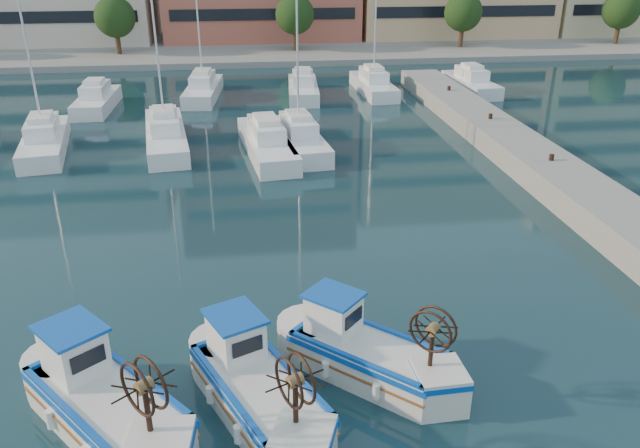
# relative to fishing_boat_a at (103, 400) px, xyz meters

# --- Properties ---
(ground) EXTENTS (300.00, 300.00, 0.00)m
(ground) POSITION_rel_fishing_boat_a_xyz_m (5.79, 0.97, -0.86)
(ground) COLOR #1B3E47
(ground) RESTS_ON ground
(quay) EXTENTS (3.00, 60.00, 1.20)m
(quay) POSITION_rel_fishing_boat_a_xyz_m (18.79, 8.97, -0.26)
(quay) COLOR gray
(quay) RESTS_ON ground
(yacht_marina) EXTENTS (37.52, 23.49, 11.50)m
(yacht_marina) POSITION_rel_fishing_boat_a_xyz_m (2.88, 29.02, -0.33)
(yacht_marina) COLOR white
(yacht_marina) RESTS_ON ground
(fishing_boat_a) EXTENTS (4.58, 4.94, 3.10)m
(fishing_boat_a) POSITION_rel_fishing_boat_a_xyz_m (0.00, 0.00, 0.00)
(fishing_boat_a) COLOR silver
(fishing_boat_a) RESTS_ON ground
(fishing_boat_b) EXTENTS (3.62, 4.88, 2.94)m
(fishing_boat_b) POSITION_rel_fishing_boat_a_xyz_m (3.72, 0.12, -0.05)
(fishing_boat_b) COLOR silver
(fishing_boat_b) RESTS_ON ground
(fishing_boat_c) EXTENTS (4.42, 4.29, 2.83)m
(fishing_boat_c) POSITION_rel_fishing_boat_a_xyz_m (6.74, 1.26, -0.08)
(fishing_boat_c) COLOR silver
(fishing_boat_c) RESTS_ON ground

